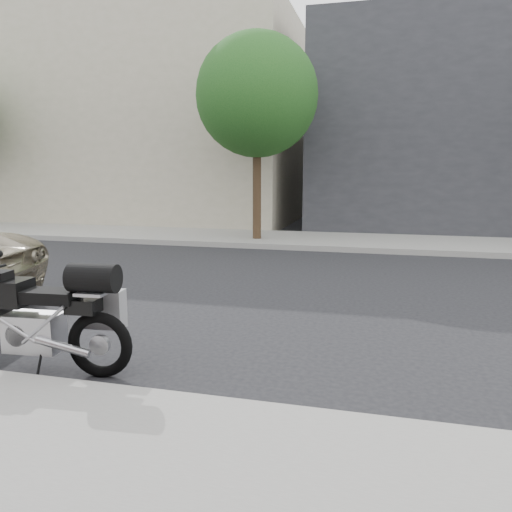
% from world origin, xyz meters
% --- Properties ---
extents(ground, '(120.00, 120.00, 0.00)m').
position_xyz_m(ground, '(0.00, 0.00, 0.00)').
color(ground, black).
rests_on(ground, ground).
extents(far_sidewalk, '(44.00, 3.00, 0.15)m').
position_xyz_m(far_sidewalk, '(0.00, -6.50, 0.07)').
color(far_sidewalk, gray).
rests_on(far_sidewalk, ground).
extents(far_building_cream, '(14.00, 11.00, 8.00)m').
position_xyz_m(far_building_cream, '(9.00, -13.50, 4.00)').
color(far_building_cream, '#A29B81').
rests_on(far_building_cream, ground).
extents(street_tree_mid, '(3.40, 3.40, 5.70)m').
position_xyz_m(street_tree_mid, '(2.00, -6.00, 4.14)').
color(street_tree_mid, '#3B2B1B').
rests_on(street_tree_mid, far_sidewalk).
extents(motorcycle, '(2.27, 0.85, 1.44)m').
position_xyz_m(motorcycle, '(1.85, 3.60, 0.62)').
color(motorcycle, black).
rests_on(motorcycle, ground).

